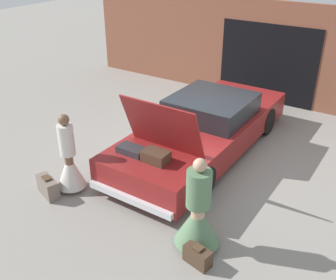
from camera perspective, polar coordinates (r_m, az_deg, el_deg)
name	(u,v)px	position (r m, az deg, el deg)	size (l,w,h in m)	color
ground_plane	(203,151)	(8.89, 5.08, -1.56)	(40.00, 40.00, 0.00)	gray
garage_wall_back	(269,53)	(11.56, 14.47, 12.13)	(12.00, 0.14, 2.80)	brown
car	(204,128)	(8.65, 5.29, 1.70)	(1.90, 5.29, 1.77)	maroon
person_left	(69,164)	(7.52, -14.11, -3.33)	(0.54, 0.54, 1.55)	brown
person_right	(198,217)	(6.06, 4.33, -11.02)	(0.72, 0.72, 1.56)	tan
suitcase_beside_left_person	(48,187)	(7.66, -17.03, -6.49)	(0.59, 0.38, 0.39)	#75665B
suitcase_beside_right_person	(198,256)	(6.02, 4.32, -16.42)	(0.45, 0.28, 0.31)	#473323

